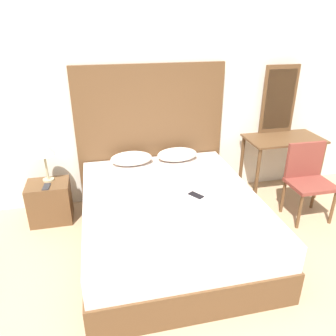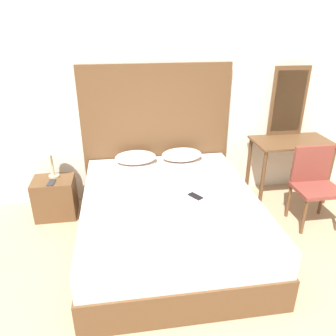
# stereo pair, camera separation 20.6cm
# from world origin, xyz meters

# --- Properties ---
(wall_back) EXTENTS (10.00, 0.06, 2.70)m
(wall_back) POSITION_xyz_m (0.00, 2.53, 1.35)
(wall_back) COLOR silver
(wall_back) RESTS_ON ground_plane
(bed) EXTENTS (1.69, 2.03, 0.57)m
(bed) POSITION_xyz_m (0.12, 1.42, 0.28)
(bed) COLOR brown
(bed) RESTS_ON ground_plane
(headboard) EXTENTS (1.78, 0.05, 1.68)m
(headboard) POSITION_xyz_m (0.12, 2.46, 0.84)
(headboard) COLOR brown
(headboard) RESTS_ON ground_plane
(pillow_left) EXTENTS (0.48, 0.28, 0.15)m
(pillow_left) POSITION_xyz_m (-0.16, 2.24, 0.65)
(pillow_left) COLOR silver
(pillow_left) RESTS_ON bed
(pillow_right) EXTENTS (0.48, 0.28, 0.15)m
(pillow_right) POSITION_xyz_m (0.40, 2.24, 0.65)
(pillow_right) COLOR silver
(pillow_right) RESTS_ON bed
(phone_on_bed) EXTENTS (0.14, 0.16, 0.01)m
(phone_on_bed) POSITION_xyz_m (0.36, 1.36, 0.58)
(phone_on_bed) COLOR black
(phone_on_bed) RESTS_ON bed
(nightstand) EXTENTS (0.46, 0.36, 0.47)m
(nightstand) POSITION_xyz_m (-1.11, 2.16, 0.24)
(nightstand) COLOR brown
(nightstand) RESTS_ON ground_plane
(table_lamp) EXTENTS (0.24, 0.24, 0.48)m
(table_lamp) POSITION_xyz_m (-1.10, 2.23, 0.85)
(table_lamp) COLOR tan
(table_lamp) RESTS_ON nightstand
(phone_on_nightstand) EXTENTS (0.08, 0.16, 0.01)m
(phone_on_nightstand) POSITION_xyz_m (-1.11, 2.07, 0.48)
(phone_on_nightstand) COLOR #232328
(phone_on_nightstand) RESTS_ON nightstand
(vanity_desk) EXTENTS (0.94, 0.53, 0.78)m
(vanity_desk) POSITION_xyz_m (1.75, 2.16, 0.64)
(vanity_desk) COLOR brown
(vanity_desk) RESTS_ON ground_plane
(vanity_mirror) EXTENTS (0.45, 0.03, 0.85)m
(vanity_mirror) POSITION_xyz_m (1.75, 2.40, 1.21)
(vanity_mirror) COLOR brown
(vanity_mirror) RESTS_ON vanity_desk
(chair) EXTENTS (0.48, 0.40, 0.87)m
(chair) POSITION_xyz_m (1.78, 1.63, 0.51)
(chair) COLOR brown
(chair) RESTS_ON ground_plane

